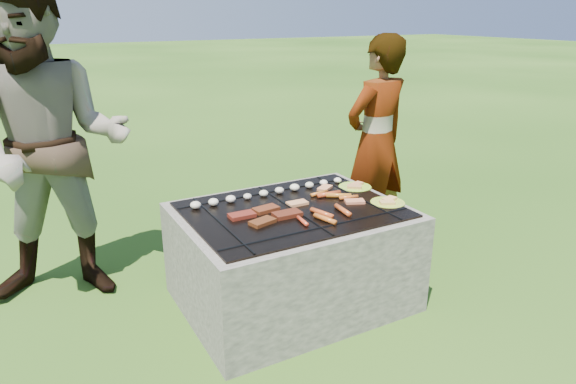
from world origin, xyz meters
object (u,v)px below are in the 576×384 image
fire_pit (292,259)px  plate_near (388,203)px  cook (376,142)px  plate_far (355,187)px  bystander (50,147)px

fire_pit → plate_near: size_ratio=4.80×
plate_near → fire_pit: bearing=161.7°
fire_pit → cook: cook is taller
plate_far → bystander: 1.88m
fire_pit → plate_near: plate_near is taller
plate_near → bystander: 2.02m
plate_near → plate_far: bearing=90.2°
plate_far → cook: 0.60m
plate_near → cook: 0.85m
cook → fire_pit: bearing=17.6°
plate_near → cook: bearing=57.4°
fire_pit → bystander: bearing=147.7°
plate_near → cook: (0.45, 0.70, 0.17)m
plate_far → cook: (0.45, 0.36, 0.17)m
plate_near → cook: size_ratio=0.17×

